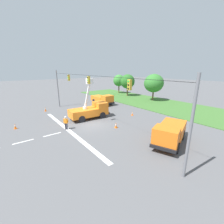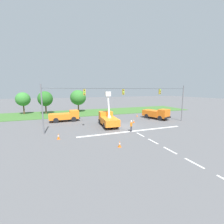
% 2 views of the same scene
% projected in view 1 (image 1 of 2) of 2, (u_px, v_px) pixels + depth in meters
% --- Properties ---
extents(ground_plane, '(200.00, 200.00, 0.00)m').
position_uv_depth(ground_plane, '(92.00, 125.00, 20.62)').
color(ground_plane, '#565659').
extents(grass_verge, '(56.00, 12.00, 0.10)m').
position_uv_depth(grass_verge, '(167.00, 106.00, 31.11)').
color(grass_verge, '#3D6B2D').
rests_on(grass_verge, ground).
extents(lane_markings, '(17.60, 15.25, 0.01)m').
position_uv_depth(lane_markings, '(57.00, 133.00, 17.83)').
color(lane_markings, silver).
rests_on(lane_markings, ground).
extents(signal_gantry, '(26.20, 0.33, 7.20)m').
position_uv_depth(signal_gantry, '(90.00, 93.00, 19.39)').
color(signal_gantry, slate).
rests_on(signal_gantry, ground).
extents(tree_far_west, '(3.51, 3.47, 5.73)m').
position_uv_depth(tree_far_west, '(119.00, 81.00, 46.09)').
color(tree_far_west, brown).
rests_on(tree_far_west, ground).
extents(tree_west, '(3.73, 4.01, 6.00)m').
position_uv_depth(tree_west, '(128.00, 82.00, 41.22)').
color(tree_west, brown).
rests_on(tree_west, ground).
extents(tree_centre, '(4.37, 4.73, 6.29)m').
position_uv_depth(tree_centre, '(154.00, 83.00, 34.93)').
color(tree_centre, brown).
rests_on(tree_centre, ground).
extents(utility_truck_bucket_lift, '(2.88, 6.12, 6.08)m').
position_uv_depth(utility_truck_bucket_lift, '(90.00, 110.00, 23.03)').
color(utility_truck_bucket_lift, orange).
rests_on(utility_truck_bucket_lift, ground).
extents(utility_truck_support_near, '(4.18, 6.29, 2.28)m').
position_uv_depth(utility_truck_support_near, '(170.00, 132.00, 15.19)').
color(utility_truck_support_near, orange).
rests_on(utility_truck_support_near, ground).
extents(utility_truck_support_far, '(5.96, 2.37, 2.17)m').
position_uv_depth(utility_truck_support_far, '(103.00, 99.00, 32.30)').
color(utility_truck_support_far, orange).
rests_on(utility_truck_support_far, ground).
extents(road_worker, '(0.52, 0.46, 1.77)m').
position_uv_depth(road_worker, '(66.00, 122.00, 18.73)').
color(road_worker, '#383842').
rests_on(road_worker, ground).
extents(traffic_cone_foreground_left, '(0.36, 0.36, 0.72)m').
position_uv_depth(traffic_cone_foreground_left, '(116.00, 125.00, 19.43)').
color(traffic_cone_foreground_left, orange).
rests_on(traffic_cone_foreground_left, ground).
extents(traffic_cone_foreground_right, '(0.36, 0.36, 0.78)m').
position_uv_depth(traffic_cone_foreground_right, '(45.00, 109.00, 27.08)').
color(traffic_cone_foreground_right, orange).
rests_on(traffic_cone_foreground_right, ground).
extents(traffic_cone_mid_left, '(0.36, 0.36, 0.64)m').
position_uv_depth(traffic_cone_mid_left, '(132.00, 114.00, 24.68)').
color(traffic_cone_mid_left, orange).
rests_on(traffic_cone_mid_left, ground).
extents(traffic_cone_mid_right, '(0.36, 0.36, 0.70)m').
position_uv_depth(traffic_cone_mid_right, '(15.00, 126.00, 19.11)').
color(traffic_cone_mid_right, orange).
rests_on(traffic_cone_mid_right, ground).
extents(traffic_cone_near_bucket, '(0.36, 0.36, 0.69)m').
position_uv_depth(traffic_cone_near_bucket, '(169.00, 125.00, 19.67)').
color(traffic_cone_near_bucket, orange).
rests_on(traffic_cone_near_bucket, ground).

